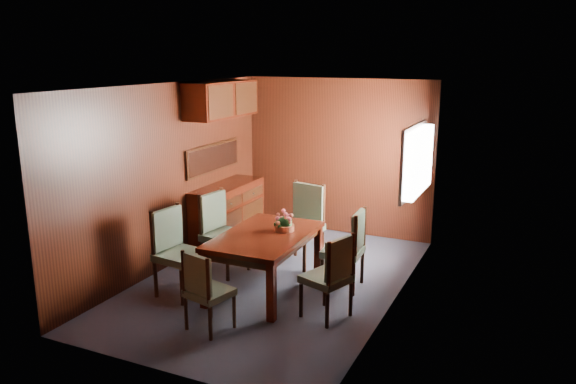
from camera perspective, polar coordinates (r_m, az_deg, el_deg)
The scene contains 11 objects.
ground at distance 7.08m, azimuth -1.42°, elevation -9.02°, with size 4.50×4.50×0.00m, color #3D4154.
room_shell at distance 6.96m, azimuth -1.07°, elevation 4.59°, with size 3.06×4.52×2.41m.
sideboard at distance 8.32m, azimuth -6.14°, elevation -2.27°, with size 0.48×1.40×0.90m, color #340E06.
dining_table at distance 6.61m, azimuth -2.36°, elevation -5.08°, with size 0.97×1.53×0.71m.
chair_left_near at distance 6.67m, azimuth -11.41°, elevation -5.47°, with size 0.53×0.55×1.04m.
chair_left_far at distance 7.25m, azimuth -6.92°, elevation -3.64°, with size 0.54×0.56×1.05m.
chair_right_near at distance 5.96m, azimuth 4.45°, elevation -8.17°, with size 0.55×0.56×0.94m.
chair_right_far at distance 6.73m, azimuth 6.22°, elevation -5.37°, with size 0.47×0.49×0.98m.
chair_head at distance 5.76m, azimuth -8.49°, elevation -9.55°, with size 0.49×0.48×0.86m.
chair_foot at distance 7.51m, azimuth 1.58°, elevation -2.78°, with size 0.60×0.58×1.08m.
flower_centerpiece at distance 6.65m, azimuth -0.35°, elevation -2.96°, with size 0.25×0.25×0.25m.
Camera 1 is at (2.89, -5.85, 2.75)m, focal length 35.00 mm.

